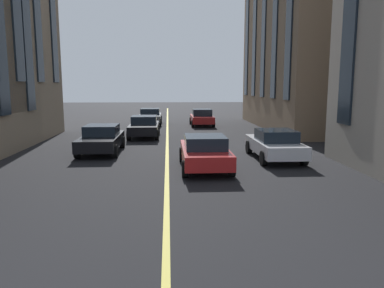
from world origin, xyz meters
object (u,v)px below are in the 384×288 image
(car_red_parked_b, at_px, (205,152))
(car_black_near, at_px, (101,139))
(car_white_oncoming, at_px, (275,144))
(car_black_mid, at_px, (144,126))
(car_grey_parked_a, at_px, (150,116))
(car_red_trailing, at_px, (202,117))

(car_red_parked_b, relative_size, car_black_near, 1.00)
(car_white_oncoming, distance_m, car_black_mid, 10.21)
(car_black_near, bearing_deg, car_grey_parked_a, -7.49)
(car_red_parked_b, xyz_separation_m, car_grey_parked_a, (17.77, 3.00, 0.00))
(car_black_near, relative_size, car_black_mid, 1.00)
(car_white_oncoming, bearing_deg, car_red_parked_b, 117.96)
(car_red_parked_b, xyz_separation_m, car_black_near, (4.06, 4.80, 0.00))
(car_red_parked_b, height_order, car_red_trailing, car_red_trailing)
(car_red_parked_b, relative_size, car_grey_parked_a, 1.00)
(car_white_oncoming, distance_m, car_black_near, 8.49)
(car_white_oncoming, distance_m, car_grey_parked_a, 17.20)
(car_black_mid, bearing_deg, car_red_trailing, -33.38)
(car_red_parked_b, bearing_deg, car_red_trailing, -4.67)
(car_black_near, height_order, car_red_trailing, car_red_trailing)
(car_white_oncoming, relative_size, car_black_near, 1.00)
(car_grey_parked_a, distance_m, car_red_trailing, 4.56)
(car_black_near, relative_size, car_red_trailing, 1.13)
(car_grey_parked_a, height_order, car_red_trailing, car_red_trailing)
(car_red_trailing, bearing_deg, car_red_parked_b, 175.33)
(car_grey_parked_a, relative_size, car_black_mid, 1.00)
(car_red_trailing, bearing_deg, car_grey_parked_a, 72.07)
(car_black_mid, bearing_deg, car_grey_parked_a, -0.17)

